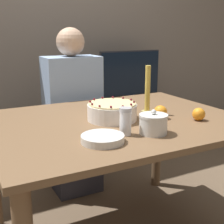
{
  "coord_description": "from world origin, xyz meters",
  "views": [
    {
      "loc": [
        -0.77,
        -1.42,
        1.2
      ],
      "look_at": [
        -0.03,
        0.0,
        0.78
      ],
      "focal_mm": 50.0,
      "sensor_mm": 36.0,
      "label": 1
    }
  ],
  "objects_px": {
    "sugar_bowl": "(153,124)",
    "sugar_shaker": "(125,121)",
    "tv_monitor": "(130,74)",
    "person_man_blue_shirt": "(73,122)",
    "candle": "(147,95)",
    "cake": "(112,111)"
  },
  "relations": [
    {
      "from": "sugar_bowl",
      "to": "sugar_shaker",
      "type": "relative_size",
      "value": 1.04
    },
    {
      "from": "sugar_bowl",
      "to": "tv_monitor",
      "type": "relative_size",
      "value": 0.21
    },
    {
      "from": "sugar_bowl",
      "to": "person_man_blue_shirt",
      "type": "xyz_separation_m",
      "value": [
        -0.02,
        1.01,
        -0.25
      ]
    },
    {
      "from": "tv_monitor",
      "to": "candle",
      "type": "bearing_deg",
      "value": -116.32
    },
    {
      "from": "candle",
      "to": "sugar_shaker",
      "type": "bearing_deg",
      "value": -138.08
    },
    {
      "from": "cake",
      "to": "sugar_shaker",
      "type": "bearing_deg",
      "value": -103.88
    },
    {
      "from": "cake",
      "to": "sugar_bowl",
      "type": "relative_size",
      "value": 1.99
    },
    {
      "from": "person_man_blue_shirt",
      "to": "sugar_shaker",
      "type": "bearing_deg",
      "value": 83.98
    },
    {
      "from": "person_man_blue_shirt",
      "to": "tv_monitor",
      "type": "xyz_separation_m",
      "value": [
        0.74,
        0.4,
        0.27
      ]
    },
    {
      "from": "tv_monitor",
      "to": "cake",
      "type": "bearing_deg",
      "value": -124.92
    },
    {
      "from": "cake",
      "to": "person_man_blue_shirt",
      "type": "relative_size",
      "value": 0.21
    },
    {
      "from": "sugar_bowl",
      "to": "tv_monitor",
      "type": "height_order",
      "value": "tv_monitor"
    },
    {
      "from": "sugar_shaker",
      "to": "candle",
      "type": "xyz_separation_m",
      "value": [
        0.3,
        0.26,
        0.05
      ]
    },
    {
      "from": "cake",
      "to": "person_man_blue_shirt",
      "type": "height_order",
      "value": "person_man_blue_shirt"
    },
    {
      "from": "sugar_bowl",
      "to": "candle",
      "type": "relative_size",
      "value": 0.48
    },
    {
      "from": "sugar_shaker",
      "to": "candle",
      "type": "relative_size",
      "value": 0.46
    },
    {
      "from": "sugar_shaker",
      "to": "cake",
      "type": "bearing_deg",
      "value": 76.12
    },
    {
      "from": "person_man_blue_shirt",
      "to": "sugar_bowl",
      "type": "bearing_deg",
      "value": 91.17
    },
    {
      "from": "cake",
      "to": "sugar_shaker",
      "type": "height_order",
      "value": "sugar_shaker"
    },
    {
      "from": "sugar_bowl",
      "to": "cake",
      "type": "bearing_deg",
      "value": 101.55
    },
    {
      "from": "candle",
      "to": "person_man_blue_shirt",
      "type": "height_order",
      "value": "person_man_blue_shirt"
    },
    {
      "from": "person_man_blue_shirt",
      "to": "candle",
      "type": "bearing_deg",
      "value": 105.53
    }
  ]
}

